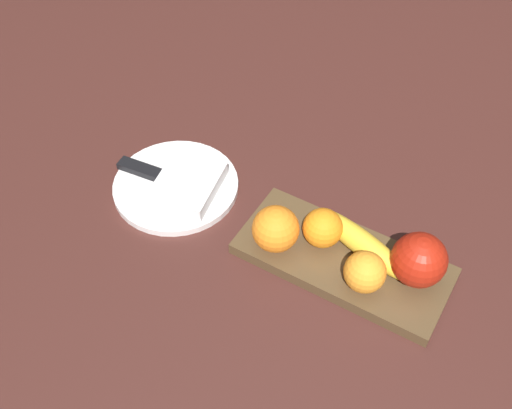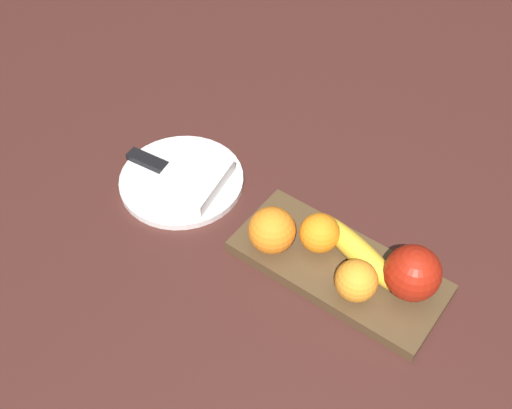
# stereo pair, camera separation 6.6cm
# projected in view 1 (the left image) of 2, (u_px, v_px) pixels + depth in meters

# --- Properties ---
(ground_plane) EXTENTS (2.40, 2.40, 0.00)m
(ground_plane) POSITION_uv_depth(u_px,v_px,m) (333.00, 279.00, 0.96)
(ground_plane) COLOR #42201B
(fruit_tray) EXTENTS (0.33, 0.14, 0.02)m
(fruit_tray) POSITION_uv_depth(u_px,v_px,m) (345.00, 262.00, 0.97)
(fruit_tray) COLOR brown
(fruit_tray) RESTS_ON ground_plane
(apple) EXTENTS (0.08, 0.08, 0.08)m
(apple) POSITION_uv_depth(u_px,v_px,m) (419.00, 260.00, 0.91)
(apple) COLOR #A91E0E
(apple) RESTS_ON fruit_tray
(banana) EXTENTS (0.19, 0.09, 0.04)m
(banana) POSITION_uv_depth(u_px,v_px,m) (362.00, 243.00, 0.96)
(banana) COLOR yellow
(banana) RESTS_ON fruit_tray
(orange_near_apple) EXTENTS (0.07, 0.07, 0.07)m
(orange_near_apple) POSITION_uv_depth(u_px,v_px,m) (276.00, 229.00, 0.96)
(orange_near_apple) COLOR orange
(orange_near_apple) RESTS_ON fruit_tray
(orange_near_banana) EXTENTS (0.06, 0.06, 0.06)m
(orange_near_banana) POSITION_uv_depth(u_px,v_px,m) (323.00, 228.00, 0.97)
(orange_near_banana) COLOR orange
(orange_near_banana) RESTS_ON fruit_tray
(orange_center) EXTENTS (0.06, 0.06, 0.06)m
(orange_center) POSITION_uv_depth(u_px,v_px,m) (364.00, 273.00, 0.91)
(orange_center) COLOR orange
(orange_center) RESTS_ON fruit_tray
(dinner_plate) EXTENTS (0.21, 0.21, 0.01)m
(dinner_plate) POSITION_uv_depth(u_px,v_px,m) (176.00, 186.00, 1.09)
(dinner_plate) COLOR white
(dinner_plate) RESTS_ON ground_plane
(folded_napkin) EXTENTS (0.12, 0.14, 0.03)m
(folded_napkin) POSITION_uv_depth(u_px,v_px,m) (188.00, 184.00, 1.06)
(folded_napkin) COLOR white
(folded_napkin) RESTS_ON dinner_plate
(knife) EXTENTS (0.18, 0.04, 0.01)m
(knife) POSITION_uv_depth(u_px,v_px,m) (150.00, 173.00, 1.09)
(knife) COLOR silver
(knife) RESTS_ON dinner_plate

